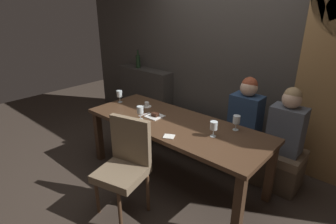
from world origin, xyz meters
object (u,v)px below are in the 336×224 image
object	(u,v)px
banquette_bench	(206,140)
wine_glass_end_left	(140,111)
wine_bottle_dark_red	(138,61)
wine_glass_end_right	(119,94)
dessert_plate	(155,116)
diner_redhead	(246,110)
wine_glass_far_right	(236,120)
diner_bearded	(288,122)
fork_on_table	(144,114)
espresso_cup	(147,105)
wine_glass_center_front	(214,126)
dining_table	(174,129)
chair_near_side	(125,161)

from	to	relation	value
banquette_bench	wine_glass_end_left	distance (m)	1.15
wine_bottle_dark_red	wine_glass_end_right	bearing A→B (deg)	-55.07
banquette_bench	dessert_plate	xyz separation A→B (m)	(-0.28, -0.73, 0.53)
diner_redhead	wine_glass_far_right	world-z (taller)	diner_redhead
dessert_plate	diner_redhead	bearing A→B (deg)	42.98
banquette_bench	wine_glass_far_right	xyz separation A→B (m)	(0.62, -0.42, 0.63)
diner_redhead	diner_bearded	size ratio (longest dim) A/B	1.03
dessert_plate	fork_on_table	world-z (taller)	dessert_plate
diner_bearded	wine_glass_far_right	xyz separation A→B (m)	(-0.39, -0.42, 0.05)
wine_glass_far_right	fork_on_table	world-z (taller)	wine_glass_far_right
wine_glass_far_right	espresso_cup	bearing A→B (deg)	-173.44
wine_bottle_dark_red	banquette_bench	bearing A→B (deg)	-10.62
wine_glass_far_right	dessert_plate	world-z (taller)	wine_glass_far_right
wine_bottle_dark_red	wine_glass_end_left	bearing A→B (deg)	-42.11
fork_on_table	wine_bottle_dark_red	bearing A→B (deg)	147.33
wine_glass_far_right	espresso_cup	world-z (taller)	wine_glass_far_right
banquette_bench	espresso_cup	world-z (taller)	espresso_cup
wine_bottle_dark_red	wine_glass_end_left	world-z (taller)	wine_bottle_dark_red
diner_bearded	wine_glass_center_front	world-z (taller)	diner_bearded
dining_table	wine_glass_center_front	bearing A→B (deg)	-0.56
dining_table	diner_redhead	size ratio (longest dim) A/B	2.86
wine_glass_end_left	wine_glass_end_right	size ratio (longest dim) A/B	1.00
dining_table	wine_glass_far_right	world-z (taller)	wine_glass_far_right
diner_bearded	wine_glass_end_right	xyz separation A→B (m)	(-2.02, -0.68, 0.05)
dining_table	diner_bearded	xyz separation A→B (m)	(1.01, 0.71, 0.15)
wine_glass_far_right	wine_glass_end_right	bearing A→B (deg)	-170.93
wine_glass_end_left	wine_bottle_dark_red	bearing A→B (deg)	137.89
wine_glass_end_right	dessert_plate	world-z (taller)	wine_glass_end_right
chair_near_side	dessert_plate	size ratio (longest dim) A/B	5.16
chair_near_side	wine_glass_far_right	world-z (taller)	chair_near_side
fork_on_table	wine_glass_end_left	bearing A→B (deg)	-52.78
wine_glass_far_right	banquette_bench	bearing A→B (deg)	146.13
wine_glass_end_right	banquette_bench	bearing A→B (deg)	33.88
wine_bottle_dark_red	wine_glass_end_left	size ratio (longest dim) A/B	1.99
chair_near_side	wine_glass_end_left	size ratio (longest dim) A/B	5.98
diner_bearded	wine_glass_end_right	distance (m)	2.13
diner_redhead	wine_glass_far_right	size ratio (longest dim) A/B	4.68
wine_bottle_dark_red	fork_on_table	world-z (taller)	wine_bottle_dark_red
wine_glass_center_front	wine_glass_end_left	bearing A→B (deg)	-167.39
espresso_cup	fork_on_table	bearing A→B (deg)	-50.72
wine_glass_end_left	dessert_plate	size ratio (longest dim) A/B	0.86
dining_table	banquette_bench	size ratio (longest dim) A/B	0.88
wine_glass_end_left	wine_glass_far_right	size ratio (longest dim) A/B	1.00
fork_on_table	espresso_cup	bearing A→B (deg)	137.05
dining_table	diner_bearded	world-z (taller)	diner_bearded
wine_glass_end_right	fork_on_table	size ratio (longest dim) A/B	0.96
wine_glass_end_left	fork_on_table	world-z (taller)	wine_glass_end_left
chair_near_side	fork_on_table	size ratio (longest dim) A/B	5.76
wine_glass_center_front	espresso_cup	world-z (taller)	wine_glass_center_front
banquette_bench	fork_on_table	xyz separation A→B (m)	(-0.43, -0.77, 0.51)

